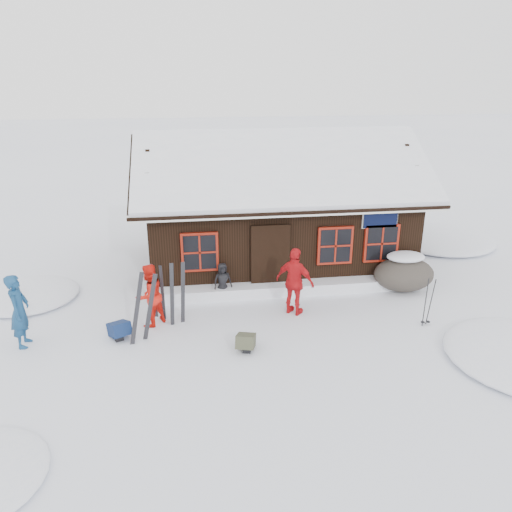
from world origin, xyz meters
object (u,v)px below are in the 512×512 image
object	(u,v)px
skier_orange_right	(295,282)
boulder	(404,273)
ski_poles	(428,303)
backpack_blue	(120,332)
backpack_olive	(246,344)
skier_teal	(19,311)
skier_orange_left	(149,295)
skier_crouched	(223,281)
ski_pair_left	(143,308)

from	to	relation	value
skier_orange_right	boulder	size ratio (longest dim) A/B	1.03
ski_poles	backpack_blue	world-z (taller)	ski_poles
backpack_olive	backpack_blue	bearing A→B (deg)	176.63
ski_poles	backpack_blue	bearing A→B (deg)	176.77
skier_teal	skier_orange_left	size ratio (longest dim) A/B	1.10
skier_crouched	backpack_olive	size ratio (longest dim) A/B	1.93
boulder	backpack_blue	distance (m)	8.17
skier_orange_right	ski_poles	world-z (taller)	skier_orange_right
skier_teal	skier_orange_right	xyz separation A→B (m)	(6.66, 0.69, 0.02)
skier_crouched	boulder	xyz separation A→B (m)	(5.31, -0.16, -0.01)
ski_pair_left	backpack_olive	distance (m)	2.54
boulder	backpack_blue	size ratio (longest dim) A/B	3.03
boulder	backpack_blue	xyz separation A→B (m)	(-7.98, -1.72, -0.37)
skier_crouched	boulder	bearing A→B (deg)	-13.64
skier_orange_right	backpack_olive	bearing A→B (deg)	87.00
skier_orange_left	backpack_olive	size ratio (longest dim) A/B	2.96
skier_teal	ski_poles	world-z (taller)	skier_teal
skier_crouched	boulder	distance (m)	5.32
backpack_blue	backpack_olive	size ratio (longest dim) A/B	1.06
backpack_olive	skier_orange_right	bearing A→B (deg)	62.48
skier_teal	skier_crouched	distance (m)	5.22
skier_orange_right	backpack_olive	distance (m)	2.36
skier_crouched	backpack_olive	world-z (taller)	skier_crouched
ski_pair_left	ski_poles	world-z (taller)	ski_pair_left
ski_poles	backpack_blue	size ratio (longest dim) A/B	2.25
skier_orange_right	skier_orange_left	bearing A→B (deg)	40.88
skier_teal	boulder	size ratio (longest dim) A/B	1.01
skier_orange_right	ski_pair_left	world-z (taller)	skier_orange_right
skier_teal	backpack_olive	xyz separation A→B (m)	(5.16, -0.96, -0.75)
ski_poles	backpack_olive	distance (m)	4.75
ski_pair_left	skier_orange_right	bearing A→B (deg)	9.49
boulder	ski_pair_left	world-z (taller)	ski_pair_left
skier_orange_left	ski_pair_left	bearing A→B (deg)	39.98
skier_orange_left	boulder	bearing A→B (deg)	145.07
skier_teal	backpack_olive	world-z (taller)	skier_teal
backpack_blue	skier_teal	bearing A→B (deg)	154.21
skier_teal	skier_crouched	bearing A→B (deg)	-68.14
skier_orange_right	backpack_olive	size ratio (longest dim) A/B	3.32
ski_pair_left	ski_poles	size ratio (longest dim) A/B	1.37
backpack_olive	skier_crouched	bearing A→B (deg)	110.98
ski_pair_left	backpack_olive	bearing A→B (deg)	-21.44
skier_orange_left	skier_teal	bearing A→B (deg)	-32.32
skier_orange_left	skier_orange_right	xyz separation A→B (m)	(3.75, 0.09, 0.10)
skier_orange_right	backpack_olive	world-z (taller)	skier_orange_right
skier_teal	ski_pair_left	distance (m)	2.84
skier_orange_right	backpack_blue	world-z (taller)	skier_orange_right
skier_orange_left	skier_orange_right	size ratio (longest dim) A/B	0.89
skier_orange_left	skier_crouched	xyz separation A→B (m)	(1.94, 1.30, -0.28)
skier_teal	skier_orange_right	distance (m)	6.70
skier_crouched	skier_orange_right	bearing A→B (deg)	-45.73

